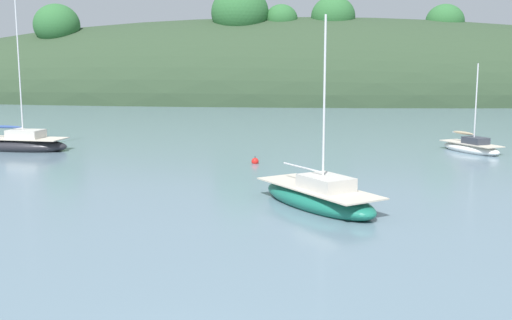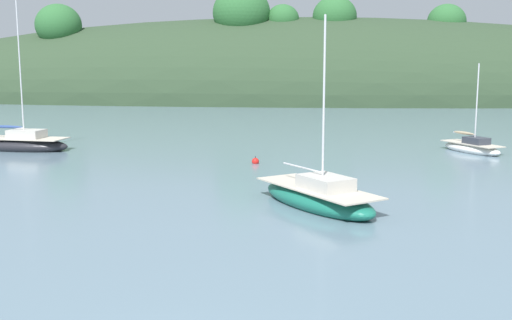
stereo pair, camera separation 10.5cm
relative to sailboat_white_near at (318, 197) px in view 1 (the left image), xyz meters
The scene contains 5 objects.
far_shoreline_hill 74.64m from the sailboat_white_near, 92.39° to the left, with size 150.00×36.00×30.36m.
sailboat_white_near is the anchor object (origin of this frame).
sailboat_navy_dinghy 19.96m from the sailboat_white_near, 57.95° to the left, with size 3.85×5.11×6.13m.
sailboat_blue_center 25.41m from the sailboat_white_near, 143.28° to the left, with size 7.36×3.25×10.38m.
mooring_buoy_outer 11.48m from the sailboat_white_near, 108.39° to the left, with size 0.44×0.44×0.54m.
Camera 1 is at (2.56, -10.20, 6.04)m, focal length 43.18 mm.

